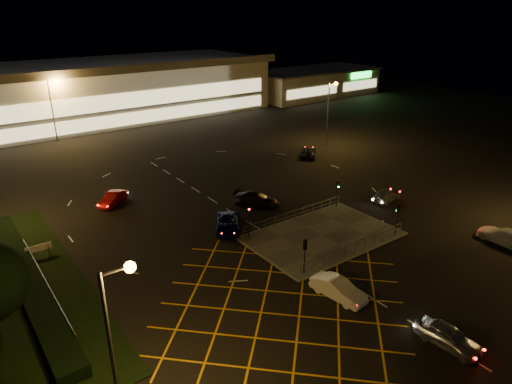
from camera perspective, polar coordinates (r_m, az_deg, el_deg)
ground at (r=45.28m, az=4.69°, el=-5.30°), size 180.00×180.00×0.00m
pedestrian_island at (r=45.19m, az=8.28°, el=-5.44°), size 14.00×9.00×0.12m
hedge at (r=41.60m, az=-26.68°, el=-9.76°), size 2.00×26.00×1.00m
supermarket at (r=97.04m, az=-20.31°, el=11.72°), size 72.00×26.50×10.50m
retail_unit_a at (r=112.47m, az=4.62°, el=13.19°), size 18.80×14.80×6.35m
retail_unit_b at (r=123.39m, az=10.45°, el=13.72°), size 14.80×14.80×6.35m
streetlight_sw at (r=23.63m, az=-16.91°, el=-16.31°), size 1.78×0.56×10.03m
streetlight_ne at (r=72.93m, az=9.27°, el=10.68°), size 1.78×0.56×10.03m
streetlight_far_left at (r=81.17m, az=-23.95°, el=10.25°), size 1.78×0.56×10.03m
streetlight_far_right at (r=99.35m, az=-0.81°, el=14.01°), size 1.78×0.56×10.03m
signal_sw at (r=37.89m, az=6.12°, el=-7.16°), size 0.28×0.30×3.15m
signal_se at (r=46.07m, az=17.29°, el=-2.52°), size 0.28×0.30×3.15m
signal_nw at (r=43.40m, az=-0.95°, el=-3.01°), size 0.28×0.30×3.15m
signal_ne at (r=50.70m, az=10.17°, el=0.47°), size 0.28×0.30×3.15m
car_near_silver at (r=33.92m, az=22.92°, el=-16.30°), size 2.09×4.49×1.49m
car_queue_white at (r=36.33m, az=10.23°, el=-11.83°), size 2.19×4.74×1.51m
car_left_blue at (r=45.71m, az=-3.53°, el=-3.99°), size 4.75×5.55×1.42m
car_far_dkgrey at (r=51.03m, az=0.08°, el=-0.97°), size 4.80×5.43×1.51m
car_right_silver at (r=54.47m, az=16.00°, el=-0.37°), size 4.47×2.41×1.44m
car_circ_red at (r=53.99m, az=-17.45°, el=-0.78°), size 4.18×3.76×1.38m
car_east_grey at (r=68.94m, az=6.54°, el=5.08°), size 4.91×4.88×1.32m
car_approach_white at (r=49.13m, az=28.75°, el=-4.90°), size 2.32×5.30×1.52m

